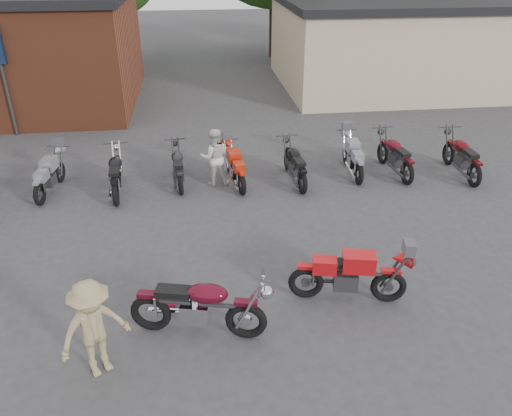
{
  "coord_description": "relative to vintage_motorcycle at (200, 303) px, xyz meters",
  "views": [
    {
      "loc": [
        -0.56,
        -7.28,
        5.87
      ],
      "look_at": [
        0.58,
        1.93,
        0.9
      ],
      "focal_mm": 35.0,
      "sensor_mm": 36.0,
      "label": 1
    }
  ],
  "objects": [
    {
      "name": "row_bike_2",
      "position": [
        -2.04,
        5.71,
        -0.06
      ],
      "size": [
        0.8,
        2.07,
        1.17
      ],
      "primitive_type": null,
      "rotation": [
        0.0,
        0.0,
        1.64
      ],
      "color": "black",
      "rests_on": "ground"
    },
    {
      "name": "sportbike",
      "position": [
        2.72,
        0.59,
        -0.05
      ],
      "size": [
        2.16,
        1.09,
        1.2
      ],
      "primitive_type": null,
      "rotation": [
        0.0,
        0.0,
        -0.21
      ],
      "color": "red",
      "rests_on": "ground"
    },
    {
      "name": "row_bike_8",
      "position": [
        7.45,
        5.68,
        -0.03
      ],
      "size": [
        0.73,
        2.13,
        1.23
      ],
      "primitive_type": null,
      "rotation": [
        0.0,
        0.0,
        1.56
      ],
      "color": "#48090D",
      "rests_on": "ground"
    },
    {
      "name": "row_bike_3",
      "position": [
        -0.45,
        6.09,
        -0.1
      ],
      "size": [
        0.77,
        1.92,
        1.09
      ],
      "primitive_type": null,
      "rotation": [
        0.0,
        0.0,
        1.65
      ],
      "color": "black",
      "rests_on": "ground"
    },
    {
      "name": "row_bike_7",
      "position": [
        5.63,
        6.02,
        -0.05
      ],
      "size": [
        0.87,
        2.11,
        1.19
      ],
      "primitive_type": null,
      "rotation": [
        0.0,
        0.0,
        1.67
      ],
      "color": "#4D0913",
      "rests_on": "ground"
    },
    {
      "name": "helmet",
      "position": [
        -0.53,
        0.77,
        -0.54
      ],
      "size": [
        0.3,
        0.3,
        0.21
      ],
      "primitive_type": "ellipsoid",
      "rotation": [
        0.0,
        0.0,
        0.36
      ],
      "color": "red",
      "rests_on": "ground"
    },
    {
      "name": "ground",
      "position": [
        0.68,
        0.76,
        -0.65
      ],
      "size": [
        90.0,
        90.0,
        0.0
      ],
      "primitive_type": "plane",
      "color": "#353437"
    },
    {
      "name": "row_bike_5",
      "position": [
        2.71,
        5.79,
        -0.07
      ],
      "size": [
        0.82,
        2.04,
        1.16
      ],
      "primitive_type": null,
      "rotation": [
        0.0,
        0.0,
        1.65
      ],
      "color": "black",
      "rests_on": "ground"
    },
    {
      "name": "row_bike_4",
      "position": [
        1.08,
        5.86,
        -0.1
      ],
      "size": [
        0.9,
        1.96,
        1.09
      ],
      "primitive_type": null,
      "rotation": [
        0.0,
        0.0,
        1.72
      ],
      "color": "red",
      "rests_on": "ground"
    },
    {
      "name": "person_light",
      "position": [
        0.54,
        5.9,
        0.14
      ],
      "size": [
        0.8,
        0.64,
        1.58
      ],
      "primitive_type": "imported",
      "rotation": [
        0.0,
        0.0,
        3.19
      ],
      "color": "silver",
      "rests_on": "ground"
    },
    {
      "name": "person_tan",
      "position": [
        -1.56,
        -0.64,
        0.18
      ],
      "size": [
        1.23,
        1.1,
        1.66
      ],
      "primitive_type": "imported",
      "rotation": [
        0.0,
        0.0,
        0.57
      ],
      "color": "#97885D",
      "rests_on": "ground"
    },
    {
      "name": "stucco_building",
      "position": [
        9.18,
        15.76,
        1.1
      ],
      "size": [
        10.0,
        8.0,
        3.5
      ],
      "primitive_type": "cube",
      "color": "tan",
      "rests_on": "ground"
    },
    {
      "name": "row_bike_1",
      "position": [
        -3.78,
        5.92,
        -0.1
      ],
      "size": [
        0.88,
        1.95,
        1.09
      ],
      "primitive_type": null,
      "rotation": [
        0.0,
        0.0,
        1.43
      ],
      "color": "gray",
      "rests_on": "ground"
    },
    {
      "name": "vintage_motorcycle",
      "position": [
        0.0,
        0.0,
        0.0
      ],
      "size": [
        2.35,
        1.25,
        1.3
      ],
      "primitive_type": null,
      "rotation": [
        0.0,
        0.0,
        -0.24
      ],
      "color": "#490918",
      "rests_on": "ground"
    },
    {
      "name": "row_bike_6",
      "position": [
        4.45,
        6.14,
        -0.08
      ],
      "size": [
        0.73,
        1.97,
        1.13
      ],
      "primitive_type": null,
      "rotation": [
        0.0,
        0.0,
        1.53
      ],
      "color": "gray",
      "rests_on": "ground"
    }
  ]
}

